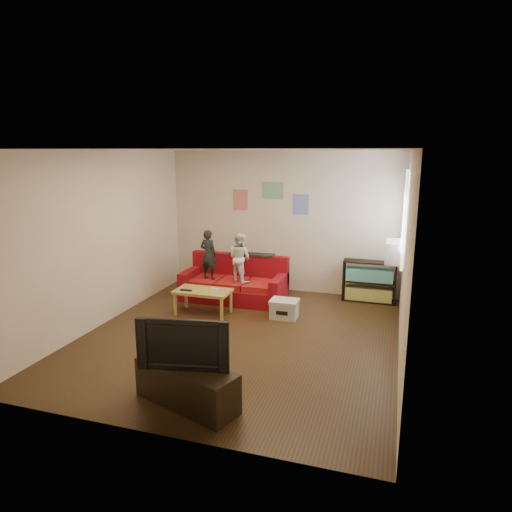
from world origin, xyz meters
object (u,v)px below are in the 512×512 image
(file_box, at_px, (284,309))
(tv_stand, at_px, (187,385))
(child_b, at_px, (240,258))
(bookshelf, at_px, (369,284))
(sofa, at_px, (235,285))
(coffee_table, at_px, (203,293))
(television, at_px, (185,342))
(child_a, at_px, (208,255))

(file_box, height_order, tv_stand, tv_stand)
(child_b, relative_size, bookshelf, 0.94)
(sofa, xyz_separation_m, coffee_table, (-0.25, -0.90, 0.08))
(child_b, relative_size, coffee_table, 0.96)
(file_box, bearing_deg, tv_stand, -97.28)
(coffee_table, relative_size, bookshelf, 0.98)
(sofa, relative_size, television, 1.93)
(file_box, bearing_deg, child_b, 151.16)
(child_a, height_order, coffee_table, child_a)
(sofa, bearing_deg, coffee_table, -105.46)
(tv_stand, bearing_deg, child_a, 128.14)
(sofa, xyz_separation_m, file_box, (1.10, -0.69, -0.12))
(television, bearing_deg, child_b, 88.69)
(sofa, relative_size, tv_stand, 1.57)
(tv_stand, bearing_deg, television, 0.00)
(file_box, relative_size, television, 0.46)
(coffee_table, xyz_separation_m, file_box, (1.35, 0.21, -0.20))
(sofa, bearing_deg, television, -78.31)
(coffee_table, distance_m, television, 2.86)
(child_a, xyz_separation_m, tv_stand, (1.19, -3.40, -0.63))
(coffee_table, relative_size, tv_stand, 0.77)
(bookshelf, height_order, file_box, bookshelf)
(bookshelf, distance_m, tv_stand, 4.47)
(bookshelf, xyz_separation_m, file_box, (-1.26, -1.29, -0.18))
(sofa, distance_m, tv_stand, 3.64)
(file_box, bearing_deg, television, -97.28)
(child_b, xyz_separation_m, coffee_table, (-0.40, -0.74, -0.48))
(coffee_table, bearing_deg, bookshelf, 29.91)
(bookshelf, bearing_deg, television, -111.36)
(sofa, height_order, child_a, child_a)
(coffee_table, bearing_deg, tv_stand, -69.66)
(sofa, height_order, coffee_table, sofa)
(child_a, distance_m, television, 3.60)
(child_b, distance_m, file_box, 1.28)
(coffee_table, xyz_separation_m, bookshelf, (2.62, 1.50, -0.02))
(coffee_table, bearing_deg, file_box, 8.86)
(bookshelf, xyz_separation_m, television, (-1.63, -4.17, 0.39))
(bookshelf, height_order, television, television)
(sofa, distance_m, child_b, 0.60)
(child_a, distance_m, file_box, 1.78)
(child_b, xyz_separation_m, bookshelf, (2.22, 0.77, -0.50))
(child_a, bearing_deg, tv_stand, 119.75)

